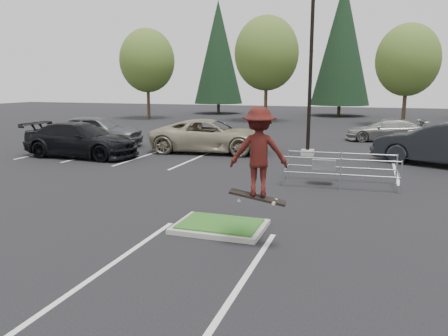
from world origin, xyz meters
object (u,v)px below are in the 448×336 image
(light_pole, at_px, (311,62))
(decid_b, at_px, (267,56))
(conif_b, at_px, (342,43))
(car_l_tan, at_px, (210,136))
(car_l_grey, at_px, (96,131))
(cart_corral, at_px, (328,166))
(car_far_silver, at_px, (386,130))
(car_l_black, at_px, (81,140))
(decid_c, at_px, (407,62))
(conif_a, at_px, (218,53))
(skateboarder, at_px, (258,152))
(decid_a, at_px, (147,63))
(car_r_charc, at_px, (444,144))

(light_pole, distance_m, decid_b, 19.70)
(decid_b, height_order, conif_b, conif_b)
(car_l_tan, height_order, car_l_grey, car_l_grey)
(cart_corral, distance_m, car_l_tan, 8.71)
(light_pole, height_order, car_far_silver, light_pole)
(light_pole, xyz_separation_m, decid_b, (-6.51, 18.53, 1.48))
(car_l_black, bearing_deg, car_l_tan, -57.52)
(decid_c, bearing_deg, car_l_black, -126.34)
(car_l_tan, height_order, car_far_silver, car_l_tan)
(light_pole, relative_size, car_l_black, 1.75)
(conif_b, distance_m, car_l_black, 34.63)
(conif_a, height_order, skateboarder, conif_a)
(decid_a, height_order, car_l_black, decid_a)
(car_r_charc, height_order, car_far_silver, car_r_charc)
(cart_corral, bearing_deg, decid_c, 77.57)
(conif_b, height_order, skateboarder, conif_b)
(conif_b, distance_m, car_far_silver, 22.92)
(light_pole, height_order, car_l_tan, light_pole)
(decid_c, distance_m, cart_corral, 24.80)
(light_pole, distance_m, conif_a, 31.63)
(car_l_black, bearing_deg, conif_b, -16.45)
(car_l_grey, xyz_separation_m, car_far_silver, (15.85, 7.67, -0.21))
(car_l_grey, relative_size, car_r_charc, 0.91)
(decid_b, relative_size, car_r_charc, 1.66)
(conif_b, xyz_separation_m, car_l_tan, (-4.50, -29.00, -6.99))
(car_l_black, bearing_deg, skateboarder, -128.37)
(decid_a, xyz_separation_m, car_r_charc, (24.51, -18.91, -4.63))
(decid_a, xyz_separation_m, car_l_grey, (6.51, -18.53, -4.69))
(light_pole, distance_m, car_l_tan, 6.24)
(decid_c, distance_m, car_l_tan, 21.57)
(decid_b, relative_size, car_l_black, 1.66)
(skateboarder, height_order, car_l_black, skateboarder)
(car_r_charc, bearing_deg, conif_b, -144.32)
(car_l_tan, bearing_deg, conif_b, -14.87)
(skateboarder, xyz_separation_m, car_far_silver, (3.15, 20.17, -1.45))
(decid_a, xyz_separation_m, conif_b, (18.01, 10.47, 2.27))
(conif_a, distance_m, car_l_tan, 30.68)
(car_l_black, height_order, car_r_charc, car_r_charc)
(decid_c, height_order, conif_a, conif_a)
(decid_c, relative_size, conif_a, 0.64)
(car_l_tan, distance_m, car_far_silver, 11.71)
(cart_corral, bearing_deg, car_l_grey, 153.98)
(cart_corral, xyz_separation_m, skateboarder, (-0.86, -6.78, 1.45))
(conif_a, bearing_deg, light_pole, -62.62)
(car_l_tan, relative_size, car_r_charc, 1.07)
(light_pole, bearing_deg, skateboarder, -86.92)
(car_l_black, xyz_separation_m, car_far_silver, (14.35, 11.08, -0.15))
(decid_c, bearing_deg, car_l_grey, -133.65)
(decid_a, bearing_deg, car_r_charc, -37.65)
(light_pole, height_order, car_l_grey, light_pole)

